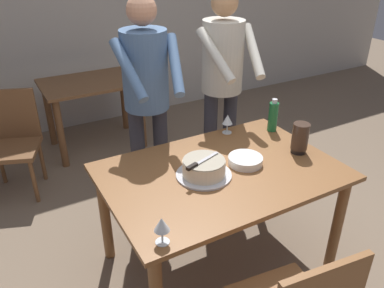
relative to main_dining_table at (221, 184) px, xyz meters
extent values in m
plane|color=#7A6651|center=(0.00, 0.00, -0.64)|extent=(14.00, 14.00, 0.00)
cube|color=#BCB7AD|center=(0.00, 2.83, 0.71)|extent=(10.00, 0.12, 2.70)
cube|color=brown|center=(0.00, 0.00, 0.09)|extent=(1.46, 0.99, 0.03)
cylinder|color=brown|center=(0.65, -0.42, -0.28)|extent=(0.07, 0.07, 0.72)
cylinder|color=brown|center=(-0.65, 0.42, -0.28)|extent=(0.07, 0.07, 0.72)
cylinder|color=brown|center=(0.65, 0.42, -0.28)|extent=(0.07, 0.07, 0.72)
cylinder|color=silver|center=(-0.13, 0.00, 0.11)|extent=(0.34, 0.34, 0.01)
cylinder|color=beige|center=(-0.13, 0.00, 0.16)|extent=(0.26, 0.26, 0.09)
cylinder|color=#A49984|center=(-0.13, 0.00, 0.21)|extent=(0.25, 0.25, 0.01)
cube|color=silver|center=(-0.11, 0.00, 0.22)|extent=(0.20, 0.08, 0.00)
cube|color=black|center=(-0.23, -0.04, 0.22)|extent=(0.08, 0.05, 0.02)
cylinder|color=white|center=(0.17, -0.01, 0.11)|extent=(0.22, 0.22, 0.01)
cylinder|color=white|center=(0.17, -0.01, 0.12)|extent=(0.22, 0.22, 0.01)
cylinder|color=white|center=(0.17, -0.01, 0.13)|extent=(0.22, 0.22, 0.01)
cylinder|color=white|center=(0.17, -0.01, 0.14)|extent=(0.22, 0.22, 0.01)
cylinder|color=white|center=(0.17, -0.01, 0.15)|extent=(0.22, 0.22, 0.01)
cylinder|color=silver|center=(0.33, 0.42, 0.11)|extent=(0.07, 0.07, 0.00)
cylinder|color=silver|center=(0.33, 0.42, 0.15)|extent=(0.01, 0.01, 0.07)
cone|color=silver|center=(0.33, 0.42, 0.22)|extent=(0.08, 0.08, 0.07)
cylinder|color=silver|center=(-0.60, -0.41, 0.11)|extent=(0.07, 0.07, 0.00)
cylinder|color=silver|center=(-0.60, -0.41, 0.15)|extent=(0.01, 0.01, 0.07)
cone|color=silver|center=(-0.60, -0.41, 0.22)|extent=(0.08, 0.08, 0.07)
cylinder|color=#1E6B38|center=(0.64, 0.29, 0.22)|extent=(0.07, 0.07, 0.22)
cylinder|color=silver|center=(0.64, 0.29, 0.34)|extent=(0.04, 0.04, 0.03)
cylinder|color=black|center=(0.58, -0.06, 0.12)|extent=(0.10, 0.10, 0.03)
cylinder|color=#3F2D23|center=(0.58, -0.06, 0.23)|extent=(0.11, 0.11, 0.18)
cylinder|color=#2D2D38|center=(-0.09, 0.70, -0.17)|extent=(0.11, 0.11, 0.95)
cylinder|color=#2D2D38|center=(-0.27, 0.73, -0.17)|extent=(0.11, 0.11, 0.95)
cylinder|color=#4C6B93|center=(-0.18, 0.71, 0.58)|extent=(0.32, 0.32, 0.55)
sphere|color=tan|center=(-0.18, 0.71, 0.98)|extent=(0.20, 0.20, 0.20)
cylinder|color=#4C6B93|center=(-0.05, 0.52, 0.65)|extent=(0.20, 0.42, 0.34)
cylinder|color=#4C6B93|center=(-0.36, 0.55, 0.65)|extent=(0.11, 0.42, 0.34)
cylinder|color=#2D2D38|center=(0.57, 0.74, -0.17)|extent=(0.11, 0.11, 0.95)
cylinder|color=#2D2D38|center=(0.39, 0.75, -0.17)|extent=(0.11, 0.11, 0.95)
cylinder|color=beige|center=(0.48, 0.74, 0.58)|extent=(0.32, 0.32, 0.55)
sphere|color=tan|center=(0.48, 0.74, 0.98)|extent=(0.20, 0.20, 0.20)
cylinder|color=beige|center=(0.62, 0.55, 0.65)|extent=(0.19, 0.42, 0.34)
cylinder|color=beige|center=(0.31, 0.58, 0.65)|extent=(0.12, 0.42, 0.34)
cube|color=brown|center=(-0.21, 2.13, 0.08)|extent=(1.00, 0.70, 0.03)
cylinder|color=brown|center=(-0.63, 1.85, -0.29)|extent=(0.07, 0.07, 0.71)
cylinder|color=brown|center=(0.22, 1.85, -0.29)|extent=(0.07, 0.07, 0.71)
cylinder|color=brown|center=(-0.63, 2.40, -0.29)|extent=(0.07, 0.07, 0.71)
cylinder|color=brown|center=(0.22, 2.40, -0.29)|extent=(0.07, 0.07, 0.71)
cube|color=brown|center=(-1.09, 1.59, -0.21)|extent=(0.57, 0.57, 0.04)
cylinder|color=brown|center=(-0.99, 1.36, -0.44)|extent=(0.04, 0.04, 0.41)
cylinder|color=brown|center=(-0.86, 1.70, -0.44)|extent=(0.04, 0.04, 0.41)
cylinder|color=brown|center=(-1.20, 1.82, -0.44)|extent=(0.04, 0.04, 0.41)
cube|color=brown|center=(-1.02, 1.78, 0.03)|extent=(0.42, 0.18, 0.45)
camera|label=1|loc=(-1.16, -1.69, 1.37)|focal=36.10mm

